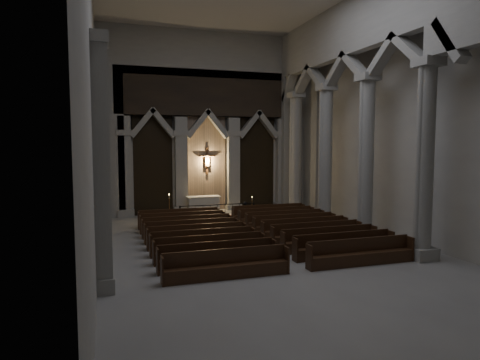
{
  "coord_description": "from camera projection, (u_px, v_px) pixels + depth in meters",
  "views": [
    {
      "loc": [
        -6.72,
        -16.43,
        4.7
      ],
      "look_at": [
        -0.46,
        3.0,
        2.94
      ],
      "focal_mm": 32.0,
      "sensor_mm": 36.0,
      "label": 1
    }
  ],
  "objects": [
    {
      "name": "left_pilasters",
      "position": [
        102.0,
        161.0,
        18.96
      ],
      "size": [
        0.6,
        13.0,
        8.03
      ],
      "color": "#A3A199",
      "rests_on": "ground"
    },
    {
      "name": "candle_stand_right",
      "position": [
        252.0,
        211.0,
        27.68
      ],
      "size": [
        0.21,
        0.21,
        1.25
      ],
      "color": "#A86D33",
      "rests_on": "ground"
    },
    {
      "name": "candle_stand_left",
      "position": [
        169.0,
        213.0,
        26.29
      ],
      "size": [
        0.27,
        0.27,
        1.59
      ],
      "color": "#A86D33",
      "rests_on": "ground"
    },
    {
      "name": "sanctuary_wall",
      "position": [
        207.0,
        114.0,
        28.41
      ],
      "size": [
        14.0,
        0.77,
        12.0
      ],
      "color": "#A3A199",
      "rests_on": "ground"
    },
    {
      "name": "worshipper",
      "position": [
        245.0,
        211.0,
        25.72
      ],
      "size": [
        0.48,
        0.36,
        1.19
      ],
      "primitive_type": "imported",
      "rotation": [
        0.0,
        0.0,
        0.17
      ],
      "color": "black",
      "rests_on": "ground"
    },
    {
      "name": "room",
      "position": [
        273.0,
        72.0,
        17.38
      ],
      "size": [
        24.0,
        24.1,
        12.0
      ],
      "color": "#9D9B95",
      "rests_on": "ground"
    },
    {
      "name": "altar",
      "position": [
        203.0,
        204.0,
        27.89
      ],
      "size": [
        2.18,
        0.87,
        1.1
      ],
      "color": "beige",
      "rests_on": "sanctuary_step"
    },
    {
      "name": "right_arcade",
      "position": [
        370.0,
        77.0,
        20.3
      ],
      "size": [
        1.0,
        24.0,
        12.0
      ],
      "color": "#A3A199",
      "rests_on": "ground"
    },
    {
      "name": "sanctuary_step",
      "position": [
        211.0,
        214.0,
        28.09
      ],
      "size": [
        8.5,
        2.6,
        0.15
      ],
      "primitive_type": "cube",
      "color": "#A3A199",
      "rests_on": "ground"
    },
    {
      "name": "altar_rail",
      "position": [
        218.0,
        209.0,
        26.48
      ],
      "size": [
        4.8,
        0.09,
        0.94
      ],
      "color": "black",
      "rests_on": "ground"
    },
    {
      "name": "pews",
      "position": [
        253.0,
        235.0,
        20.27
      ],
      "size": [
        9.94,
        10.12,
        1.01
      ],
      "color": "black",
      "rests_on": "ground"
    }
  ]
}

